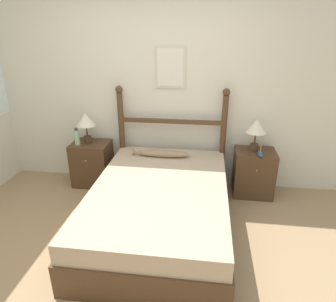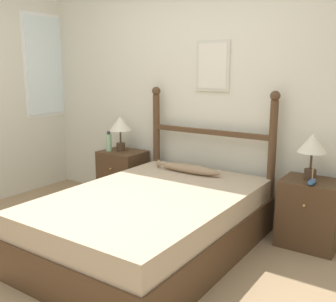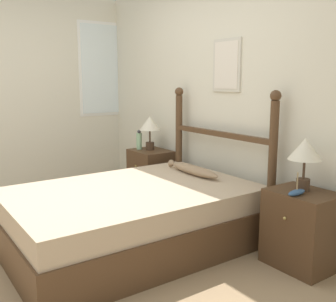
# 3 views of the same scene
# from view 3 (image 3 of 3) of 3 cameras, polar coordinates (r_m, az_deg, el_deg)

# --- Properties ---
(ground_plane) EXTENTS (16.00, 16.00, 0.00)m
(ground_plane) POSITION_cam_3_polar(r_m,az_deg,el_deg) (3.59, -15.50, -13.89)
(ground_plane) COLOR #9E7F5B
(wall_back) EXTENTS (6.40, 0.08, 2.55)m
(wall_back) POSITION_cam_3_polar(r_m,az_deg,el_deg) (4.17, 6.76, 7.88)
(wall_back) COLOR beige
(wall_back) RESTS_ON ground_plane
(bed) EXTENTS (1.43, 2.09, 0.52)m
(bed) POSITION_cam_3_polar(r_m,az_deg,el_deg) (3.50, -5.22, -9.58)
(bed) COLOR #4C331E
(bed) RESTS_ON ground_plane
(headboard) EXTENTS (1.45, 0.10, 1.36)m
(headboard) POSITION_cam_3_polar(r_m,az_deg,el_deg) (3.95, 7.44, 0.02)
(headboard) COLOR #4C331E
(headboard) RESTS_ON ground_plane
(nightstand_left) EXTENTS (0.50, 0.42, 0.61)m
(nightstand_left) POSITION_cam_3_polar(r_m,az_deg,el_deg) (4.83, -2.51, -3.42)
(nightstand_left) COLOR #4C331E
(nightstand_left) RESTS_ON ground_plane
(nightstand_right) EXTENTS (0.50, 0.42, 0.61)m
(nightstand_right) POSITION_cam_3_polar(r_m,az_deg,el_deg) (3.28, 18.79, -10.68)
(nightstand_right) COLOR #4C331E
(nightstand_right) RESTS_ON ground_plane
(table_lamp_left) EXTENTS (0.25, 0.25, 0.41)m
(table_lamp_left) POSITION_cam_3_polar(r_m,az_deg,el_deg) (4.75, -2.66, 3.78)
(table_lamp_left) COLOR #422D1E
(table_lamp_left) RESTS_ON nightstand_left
(table_lamp_right) EXTENTS (0.25, 0.25, 0.41)m
(table_lamp_right) POSITION_cam_3_polar(r_m,az_deg,el_deg) (3.16, 19.26, -0.13)
(table_lamp_right) COLOR #422D1E
(table_lamp_right) RESTS_ON nightstand_right
(bottle) EXTENTS (0.07, 0.07, 0.24)m
(bottle) POSITION_cam_3_polar(r_m,az_deg,el_deg) (4.82, -4.21, 1.54)
(bottle) COLOR #99C699
(bottle) RESTS_ON nightstand_left
(model_boat) EXTENTS (0.06, 0.18, 0.18)m
(model_boat) POSITION_cam_3_polar(r_m,az_deg,el_deg) (3.07, 18.17, -5.69)
(model_boat) COLOR #335684
(model_boat) RESTS_ON nightstand_right
(fish_pillow) EXTENTS (0.73, 0.13, 0.09)m
(fish_pillow) POSITION_cam_3_polar(r_m,az_deg,el_deg) (3.89, 3.68, -2.76)
(fish_pillow) COLOR #997A5B
(fish_pillow) RESTS_ON bed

